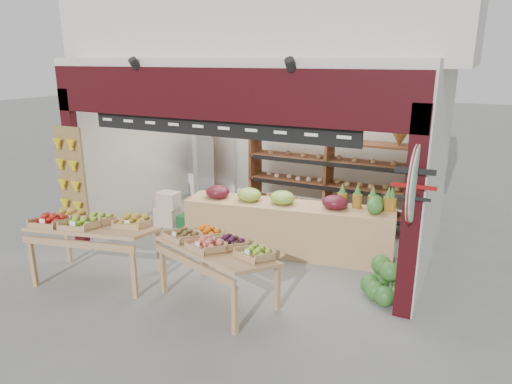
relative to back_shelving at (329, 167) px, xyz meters
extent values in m
plane|color=slate|center=(-0.88, -1.66, -1.15)|extent=(60.00, 60.00, 0.00)
cube|color=silver|center=(-0.88, 0.63, 0.35)|extent=(5.76, 0.18, 3.00)
cube|color=silver|center=(-3.67, -1.06, 0.35)|extent=(0.18, 3.38, 3.00)
cube|color=silver|center=(1.91, -1.06, 0.35)|extent=(0.18, 3.38, 3.00)
cube|color=silver|center=(-0.88, -1.06, 1.91)|extent=(5.76, 3.38, 0.12)
cube|color=black|center=(-0.88, -2.71, 1.50)|extent=(5.70, 0.14, 0.70)
cube|color=black|center=(-3.63, -2.71, 0.17)|extent=(0.22, 0.14, 2.65)
cube|color=black|center=(1.87, -2.71, 0.17)|extent=(0.22, 0.14, 2.65)
cube|color=black|center=(-0.88, -2.68, 1.05)|extent=(4.20, 0.05, 0.26)
cylinder|color=white|center=(-0.78, -2.61, 1.30)|extent=(0.34, 0.05, 0.34)
cube|color=olive|center=(-3.61, -2.80, 0.00)|extent=(0.60, 0.04, 1.80)
cylinder|color=#C2F3D3|center=(1.87, -2.80, 0.60)|extent=(0.04, 0.90, 0.90)
cylinder|color=maroon|center=(1.87, -2.83, 0.60)|extent=(0.01, 0.92, 0.92)
cube|color=brown|center=(-1.55, 0.00, -0.33)|extent=(0.05, 0.52, 1.65)
cube|color=brown|center=(0.00, 0.00, -0.33)|extent=(0.05, 0.52, 1.65)
cube|color=brown|center=(1.55, 0.00, -0.33)|extent=(0.05, 0.52, 1.65)
cube|color=brown|center=(0.00, 0.00, -0.79)|extent=(3.09, 0.52, 0.04)
cube|color=brown|center=(0.00, 0.00, -0.33)|extent=(3.09, 0.52, 0.04)
cube|color=brown|center=(0.00, 0.00, 0.14)|extent=(3.09, 0.52, 0.04)
cube|color=brown|center=(0.00, 0.00, 0.50)|extent=(3.09, 0.52, 0.04)
cone|color=brown|center=(-1.24, 0.00, 0.64)|extent=(0.32, 0.32, 0.28)
cone|color=brown|center=(-0.41, 0.00, 0.64)|extent=(0.32, 0.32, 0.28)
cone|color=brown|center=(0.41, 0.00, 0.64)|extent=(0.32, 0.32, 0.28)
cone|color=brown|center=(1.24, 0.00, 0.64)|extent=(0.32, 0.32, 0.28)
cube|color=silver|center=(-2.67, 0.21, -0.33)|extent=(0.81, 0.81, 1.65)
cube|color=beige|center=(-2.76, -1.39, -0.97)|extent=(0.44, 0.35, 0.36)
cube|color=beige|center=(-2.71, -1.39, -0.64)|extent=(0.40, 0.33, 0.30)
cube|color=#154E23|center=(-2.21, -1.45, -1.00)|extent=(0.42, 0.33, 0.30)
cube|color=beige|center=(-2.23, -1.05, -1.01)|extent=(0.38, 0.31, 0.28)
cube|color=tan|center=(-0.18, -1.57, -0.73)|extent=(3.45, 1.19, 0.85)
ellipsoid|color=#59141E|center=(-1.39, -1.76, -0.21)|extent=(0.41, 0.38, 0.23)
ellipsoid|color=#8CB23F|center=(-0.83, -1.67, -0.21)|extent=(0.41, 0.38, 0.23)
ellipsoid|color=#8CB23F|center=(-0.27, -1.58, -0.21)|extent=(0.41, 0.38, 0.23)
ellipsoid|color=#59141E|center=(0.56, -1.44, -0.21)|extent=(0.41, 0.38, 0.23)
cylinder|color=olive|center=(0.63, -1.29, -0.20)|extent=(0.15, 0.15, 0.22)
cylinder|color=olive|center=(0.87, -1.25, -0.20)|extent=(0.15, 0.15, 0.22)
cylinder|color=olive|center=(1.10, -1.22, -0.20)|extent=(0.15, 0.15, 0.22)
cylinder|color=olive|center=(1.33, -1.18, -0.20)|extent=(0.15, 0.15, 0.22)
cylinder|color=olive|center=(1.38, -1.17, -0.20)|extent=(0.15, 0.15, 0.22)
cube|color=tan|center=(-2.28, -3.66, -0.37)|extent=(1.83, 1.30, 0.24)
cube|color=tan|center=(-2.93, -4.24, -0.81)|extent=(0.07, 0.07, 0.68)
cube|color=tan|center=(-1.43, -3.87, -0.81)|extent=(0.07, 0.07, 0.68)
cube|color=tan|center=(-3.13, -3.45, -0.81)|extent=(0.07, 0.07, 0.68)
cube|color=tan|center=(-1.63, -3.08, -0.81)|extent=(0.07, 0.07, 0.68)
cube|color=tan|center=(-0.38, -3.44, -0.43)|extent=(1.72, 1.28, 0.23)
cube|color=tan|center=(-1.17, -3.58, -0.84)|extent=(0.08, 0.08, 0.62)
cube|color=tan|center=(0.18, -4.01, -0.84)|extent=(0.08, 0.08, 0.62)
cube|color=tan|center=(-0.94, -2.87, -0.84)|extent=(0.08, 0.08, 0.62)
cube|color=tan|center=(0.41, -3.30, -0.84)|extent=(0.08, 0.08, 0.62)
sphere|color=#184517|center=(1.48, -2.49, -1.02)|extent=(0.27, 0.27, 0.27)
sphere|color=#184517|center=(1.77, -2.49, -1.02)|extent=(0.27, 0.27, 0.27)
sphere|color=#184517|center=(1.48, -2.20, -1.02)|extent=(0.27, 0.27, 0.27)
sphere|color=#184517|center=(1.77, -2.20, -1.02)|extent=(0.27, 0.27, 0.27)
sphere|color=#184517|center=(1.62, -2.34, -0.77)|extent=(0.27, 0.27, 0.27)
sphere|color=#184517|center=(1.62, -2.59, -1.02)|extent=(0.27, 0.27, 0.27)
sphere|color=#184517|center=(1.38, -2.34, -1.02)|extent=(0.27, 0.27, 0.27)
sphere|color=#184517|center=(1.48, -2.18, -0.77)|extent=(0.27, 0.27, 0.27)
camera|label=1|loc=(2.47, -8.09, 1.97)|focal=32.00mm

